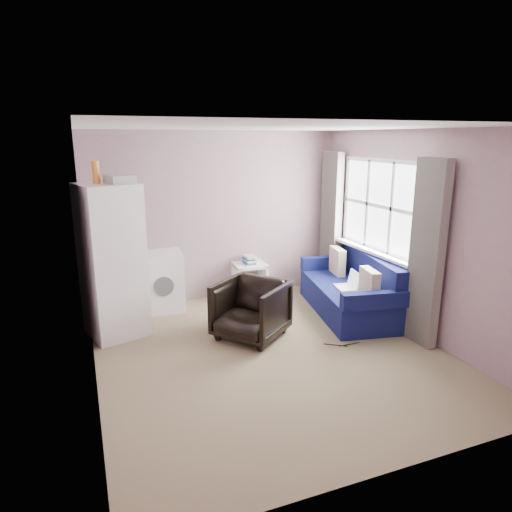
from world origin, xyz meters
The scene contains 8 objects.
room centered at (0.02, 0.01, 1.25)m, with size 3.84×4.24×2.54m.
armchair centered at (-0.06, 0.49, 0.39)m, with size 0.76×0.72×0.79m, color black.
fridge centered at (-1.59, 1.20, 0.96)m, with size 0.81×0.80×2.14m.
washing_machine centered at (-0.91, 1.87, 0.44)m, with size 0.62×0.62×0.84m.
side_table centered at (0.44, 1.90, 0.31)m, with size 0.51×0.51×0.66m.
sofa centered at (1.54, 0.75, 0.30)m, with size 1.18×1.99×0.83m.
window_dressing centered at (1.78, 0.70, 1.11)m, with size 0.17×2.62×2.18m.
floor_cables centered at (0.87, -0.13, 0.01)m, with size 0.42×0.17×0.01m.
Camera 1 is at (-1.90, -4.40, 2.40)m, focal length 32.00 mm.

